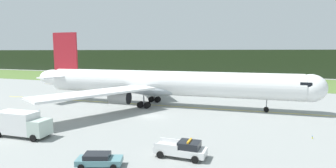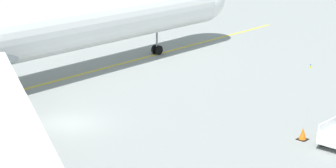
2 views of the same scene
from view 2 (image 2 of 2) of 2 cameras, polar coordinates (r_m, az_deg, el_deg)
name	(u,v)px [view 2 (image 2 of 2)]	position (r m, az deg, el deg)	size (l,w,h in m)	color
ground	(69,124)	(40.08, -9.26, -3.71)	(320.00, 320.00, 0.00)	gray
apron_cone	(303,134)	(37.63, 12.58, -4.60)	(0.61, 0.61, 0.76)	black
taxiway_edge_light_east	(310,66)	(54.98, 13.27, 1.66)	(0.12, 0.12, 0.39)	yellow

